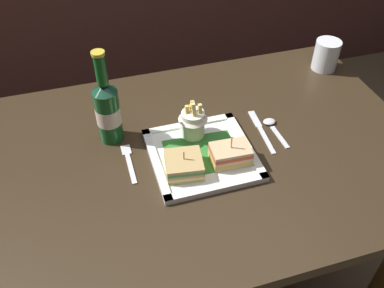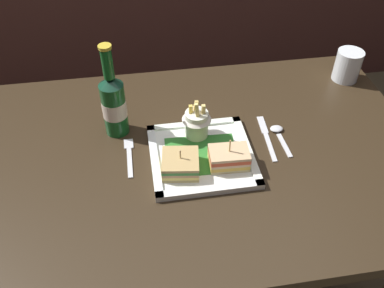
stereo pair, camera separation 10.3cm
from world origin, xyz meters
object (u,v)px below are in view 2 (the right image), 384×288
Objects in this scene: beer_bottle at (114,103)px; spoon at (278,133)px; water_glass at (347,67)px; square_plate at (202,156)px; knife at (266,136)px; fork at (129,155)px; sandwich_half_right at (229,158)px; fries_cup at (197,120)px; dining_table at (183,195)px; sandwich_half_left at (180,164)px.

beer_bottle reaches higher than spoon.
water_glass is at bearing 11.17° from beer_bottle.
square_plate is 0.19m from knife.
fork is 0.37m from knife.
fries_cup is (-0.06, 0.12, 0.03)m from sandwich_half_right.
dining_table is at bearing -6.19° from fork.
beer_bottle is (-0.21, 0.06, 0.03)m from fries_cup.
dining_table is 0.18m from square_plate.
sandwich_half_right is at bearing -63.49° from fries_cup.
sandwich_half_left is 0.71× the size of fork.
knife is (0.23, 0.03, 0.17)m from dining_table.
square_plate reaches higher than spoon.
sandwich_half_right is 0.81× the size of spoon.
sandwich_half_left is at bearing -51.02° from beer_bottle.
water_glass is (0.51, 0.28, 0.03)m from square_plate.
sandwich_half_right is 0.55m from water_glass.
sandwich_half_left is 1.02× the size of water_glass.
water_glass is at bearing 35.77° from sandwich_half_right.
beer_bottle is (-0.15, 0.18, 0.06)m from sandwich_half_left.
square_plate is 2.60× the size of sandwich_half_left.
sandwich_half_left is 0.65m from water_glass.
square_plate is 2.60× the size of sandwich_half_right.
water_glass is 0.79× the size of spoon.
fries_cup reaches higher than square_plate.
fries_cup is 0.20m from knife.
fork is at bearing 146.54° from sandwich_half_left.
sandwich_half_right is 0.25m from fork.
sandwich_half_left is at bearing 180.00° from sandwich_half_right.
dining_table is 0.32m from spoon.
dining_table is 12.82× the size of sandwich_half_left.
fries_cup is at bearing 174.74° from spoon.
dining_table is at bearing -129.82° from fries_cup.
dining_table is 0.24m from fries_cup.
fork is 0.40m from spoon.
dining_table is 4.87× the size of beer_bottle.
fork and knife have the same top height.
dining_table is 9.05× the size of fork.
sandwich_half_left is 0.12m from sandwich_half_right.
square_plate is at bearing 35.90° from sandwich_half_left.
fork is at bearing 161.53° from sandwich_half_right.
sandwich_half_right is at bearing -35.90° from square_plate.
fork is (-0.69, -0.24, -0.04)m from water_glass.
sandwich_half_right is (0.06, -0.04, 0.03)m from square_plate.
sandwich_half_right is 0.55× the size of knife.
sandwich_half_right reaches higher than spoon.
dining_table is 0.64m from water_glass.
dining_table is at bearing -172.47° from knife.
fries_cup is 1.17× the size of water_glass.
spoon is at bearing 31.67° from sandwich_half_right.
square_plate is 0.08m from sandwich_half_right.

